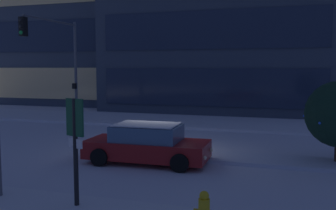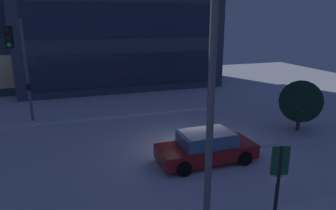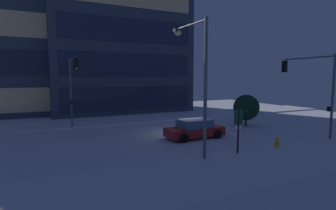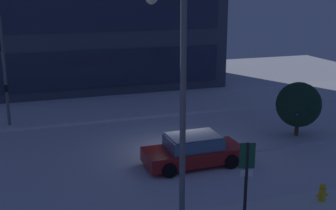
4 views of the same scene
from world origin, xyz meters
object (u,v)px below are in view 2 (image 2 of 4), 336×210
car_near (206,147)px  traffic_light_corner_far_left (20,56)px  parking_info_sign (278,177)px  decorated_tree_median (301,101)px  street_lamp_arched (196,66)px

car_near → traffic_light_corner_far_left: traffic_light_corner_far_left is taller
car_near → parking_info_sign: (0.00, -5.09, 1.11)m
traffic_light_corner_far_left → parking_info_sign: traffic_light_corner_far_left is taller
car_near → parking_info_sign: parking_info_sign is taller
traffic_light_corner_far_left → decorated_tree_median: traffic_light_corner_far_left is taller
car_near → decorated_tree_median: (6.85, 1.82, 1.19)m
street_lamp_arched → parking_info_sign: bearing=-112.7°
traffic_light_corner_far_left → street_lamp_arched: (5.84, -10.94, 0.73)m
traffic_light_corner_far_left → decorated_tree_median: bearing=71.9°
parking_info_sign → car_near: bearing=15.4°
traffic_light_corner_far_left → street_lamp_arched: street_lamp_arched is taller
street_lamp_arched → parking_info_sign: 4.32m
street_lamp_arched → decorated_tree_median: size_ratio=2.57×
car_near → street_lamp_arched: bearing=-121.7°
parking_info_sign → decorated_tree_median: decorated_tree_median is taller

